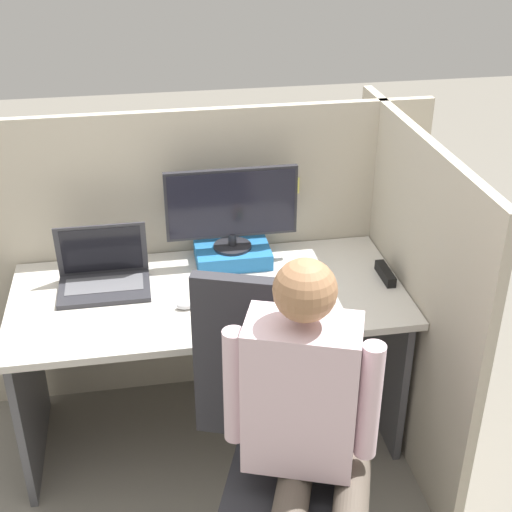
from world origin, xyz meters
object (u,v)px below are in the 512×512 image
(laptop, at_px, (104,276))
(stapler, at_px, (385,274))
(monitor, at_px, (232,207))
(office_chair, at_px, (280,441))
(carrot_toy, at_px, (276,318))
(person, at_px, (312,430))
(paper_box, at_px, (233,255))

(laptop, bearing_deg, stapler, -6.29)
(monitor, distance_m, laptop, 0.60)
(laptop, height_order, office_chair, office_chair)
(stapler, bearing_deg, carrot_toy, -153.43)
(person, bearing_deg, stapler, 58.46)
(paper_box, height_order, laptop, laptop)
(paper_box, distance_m, monitor, 0.23)
(carrot_toy, bearing_deg, stapler, 26.57)
(office_chair, height_order, person, person)
(stapler, height_order, person, person)
(paper_box, xyz_separation_m, stapler, (0.61, -0.25, -0.01))
(paper_box, distance_m, laptop, 0.56)
(paper_box, height_order, office_chair, office_chair)
(monitor, relative_size, laptop, 1.52)
(monitor, height_order, person, person)
(laptop, bearing_deg, paper_box, 12.50)
(laptop, height_order, person, person)
(paper_box, height_order, stapler, paper_box)
(laptop, bearing_deg, carrot_toy, -31.09)
(monitor, xyz_separation_m, stapler, (0.61, -0.25, -0.24))
(monitor, relative_size, stapler, 3.29)
(monitor, xyz_separation_m, carrot_toy, (0.09, -0.51, -0.24))
(paper_box, xyz_separation_m, carrot_toy, (0.09, -0.51, -0.01))
(person, bearing_deg, laptop, 122.60)
(laptop, xyz_separation_m, office_chair, (0.57, -0.81, -0.23))
(monitor, bearing_deg, person, -85.75)
(carrot_toy, height_order, person, person)
(carrot_toy, bearing_deg, office_chair, -99.28)
(laptop, distance_m, stapler, 1.16)
(laptop, distance_m, office_chair, 1.02)
(monitor, height_order, carrot_toy, monitor)
(carrot_toy, relative_size, person, 0.12)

